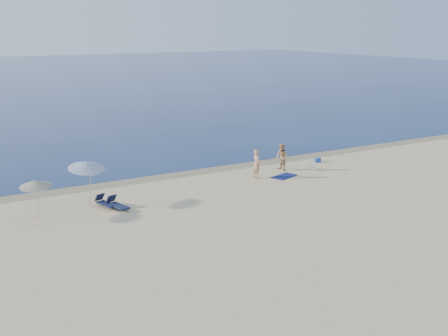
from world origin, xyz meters
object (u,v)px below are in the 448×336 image
Objects in this scene: person_right at (282,157)px; umbrella_near at (87,165)px; blue_cooler at (318,160)px; person_left at (257,164)px.

person_right is 13.61m from umbrella_near.
person_right reaches higher than blue_cooler.
person_right is 0.70× the size of umbrella_near.
person_left is at bearing -153.36° from blue_cooler.
person_left is 1.01× the size of person_right.
umbrella_near is (-13.52, -0.87, 1.30)m from person_right.
blue_cooler is 0.16× the size of umbrella_near.
umbrella_near is (-11.02, -0.15, 1.29)m from person_left.
person_left reaches higher than blue_cooler.
person_left is at bearing -6.55° from umbrella_near.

